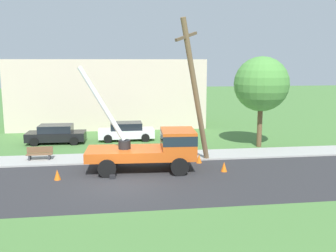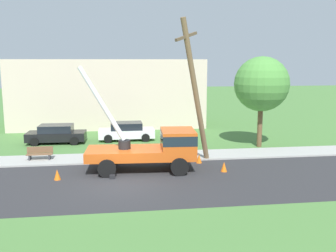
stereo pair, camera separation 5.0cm
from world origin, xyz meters
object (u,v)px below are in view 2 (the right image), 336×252
object	(u,v)px
leaning_utility_pole	(195,91)
traffic_cone_curbside	(199,159)
utility_truck	(156,146)
roadside_tree_near	(262,84)
traffic_cone_behind	(57,175)
parked_sedan_black	(56,134)
park_bench	(40,154)
traffic_cone_ahead	(224,167)
parked_sedan_white	(126,131)

from	to	relation	value
leaning_utility_pole	traffic_cone_curbside	size ratio (longest dim) A/B	15.63
utility_truck	roadside_tree_near	distance (m)	10.07
traffic_cone_behind	traffic_cone_curbside	distance (m)	8.51
utility_truck	leaning_utility_pole	world-z (taller)	leaning_utility_pole
parked_sedan_black	traffic_cone_curbside	bearing A→B (deg)	-36.27
parked_sedan_black	park_bench	world-z (taller)	parked_sedan_black
park_bench	roadside_tree_near	distance (m)	15.93
utility_truck	parked_sedan_black	world-z (taller)	utility_truck
traffic_cone_ahead	leaning_utility_pole	bearing A→B (deg)	123.68
traffic_cone_behind	leaning_utility_pole	bearing A→B (deg)	15.78
traffic_cone_ahead	roadside_tree_near	distance (m)	8.44
utility_truck	park_bench	size ratio (longest dim) A/B	4.22
leaning_utility_pole	park_bench	xyz separation A→B (m)	(-9.60, 1.85, -4.03)
parked_sedan_black	parked_sedan_white	distance (m)	5.40
parked_sedan_black	traffic_cone_ahead	bearing A→B (deg)	-40.36
traffic_cone_behind	roadside_tree_near	world-z (taller)	roadside_tree_near
parked_sedan_black	leaning_utility_pole	bearing A→B (deg)	-37.19
utility_truck	traffic_cone_ahead	distance (m)	4.09
traffic_cone_ahead	parked_sedan_white	xyz separation A→B (m)	(-5.31, 9.52, 0.43)
utility_truck	traffic_cone_ahead	size ratio (longest dim) A/B	12.05
utility_truck	parked_sedan_white	world-z (taller)	utility_truck
traffic_cone_behind	traffic_cone_curbside	size ratio (longest dim) A/B	1.00
traffic_cone_behind	roadside_tree_near	size ratio (longest dim) A/B	0.08
traffic_cone_ahead	park_bench	world-z (taller)	park_bench
traffic_cone_behind	parked_sedan_white	bearing A→B (deg)	68.16
utility_truck	parked_sedan_white	bearing A→B (deg)	99.64
utility_truck	traffic_cone_curbside	distance (m)	3.23
utility_truck	roadside_tree_near	xyz separation A→B (m)	(8.18, 4.93, 3.19)
leaning_utility_pole	parked_sedan_black	world-z (taller)	leaning_utility_pole
roadside_tree_near	traffic_cone_behind	bearing A→B (deg)	-155.91
leaning_utility_pole	traffic_cone_curbside	distance (m)	4.22
traffic_cone_ahead	traffic_cone_curbside	size ratio (longest dim) A/B	1.00
utility_truck	park_bench	bearing A→B (deg)	157.37
traffic_cone_ahead	roadside_tree_near	size ratio (longest dim) A/B	0.08
utility_truck	traffic_cone_ahead	world-z (taller)	utility_truck
park_bench	parked_sedan_white	bearing A→B (deg)	45.48
utility_truck	traffic_cone_ahead	bearing A→B (deg)	-12.82
traffic_cone_behind	park_bench	world-z (taller)	park_bench
traffic_cone_behind	parked_sedan_black	bearing A→B (deg)	98.87
parked_sedan_black	roadside_tree_near	world-z (taller)	roadside_tree_near
traffic_cone_ahead	traffic_cone_curbside	distance (m)	2.24
leaning_utility_pole	traffic_cone_behind	bearing A→B (deg)	-164.22
parked_sedan_white	roadside_tree_near	size ratio (longest dim) A/B	0.67
traffic_cone_curbside	traffic_cone_ahead	bearing A→B (deg)	-62.78
roadside_tree_near	parked_sedan_white	bearing A→B (deg)	158.90
leaning_utility_pole	traffic_cone_ahead	size ratio (longest dim) A/B	15.63
traffic_cone_ahead	traffic_cone_behind	bearing A→B (deg)	-178.34
traffic_cone_curbside	roadside_tree_near	world-z (taller)	roadside_tree_near
leaning_utility_pole	traffic_cone_ahead	distance (m)	4.83
traffic_cone_curbside	parked_sedan_white	world-z (taller)	parked_sedan_white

